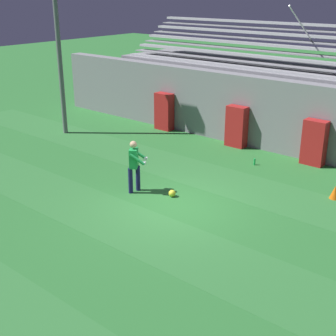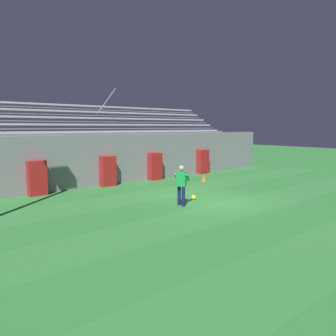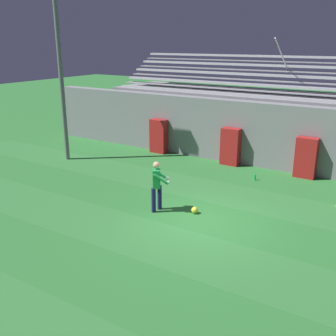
% 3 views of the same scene
% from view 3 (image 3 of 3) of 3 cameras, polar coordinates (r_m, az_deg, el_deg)
% --- Properties ---
extents(ground_plane, '(80.00, 80.00, 0.00)m').
position_cam_3_polar(ground_plane, '(12.16, 4.83, -7.89)').
color(ground_plane, '#2D7533').
extents(turf_stripe_mid, '(28.00, 2.14, 0.01)m').
position_cam_3_polar(turf_stripe_mid, '(10.82, 0.57, -11.30)').
color(turf_stripe_mid, '#337A38').
rests_on(turf_stripe_mid, ground).
extents(turf_stripe_far, '(28.00, 2.14, 0.01)m').
position_cam_3_polar(turf_stripe_far, '(14.30, 9.54, -3.98)').
color(turf_stripe_far, '#337A38').
rests_on(turf_stripe_far, ground).
extents(back_wall, '(24.00, 0.60, 2.80)m').
position_cam_3_polar(back_wall, '(17.45, 14.80, 4.51)').
color(back_wall, gray).
rests_on(back_wall, ground).
extents(padding_pillar_gate_left, '(0.83, 0.44, 1.65)m').
position_cam_3_polar(padding_pillar_gate_left, '(17.62, 9.06, 3.08)').
color(padding_pillar_gate_left, '#B21E1E').
rests_on(padding_pillar_gate_left, ground).
extents(padding_pillar_gate_right, '(0.83, 0.44, 1.65)m').
position_cam_3_polar(padding_pillar_gate_right, '(16.69, 19.39, 1.42)').
color(padding_pillar_gate_right, '#B21E1E').
rests_on(padding_pillar_gate_right, ground).
extents(padding_pillar_far_left, '(0.83, 0.44, 1.65)m').
position_cam_3_polar(padding_pillar_far_left, '(19.35, -1.36, 4.65)').
color(padding_pillar_far_left, '#B21E1E').
rests_on(padding_pillar_far_left, ground).
extents(bleacher_stand, '(18.00, 4.05, 5.43)m').
position_cam_3_polar(bleacher_stand, '(19.63, 16.91, 6.11)').
color(bleacher_stand, gray).
rests_on(bleacher_stand, ground).
extents(floodlight_pole, '(0.90, 0.36, 8.11)m').
position_cam_3_polar(floodlight_pole, '(18.26, -15.62, 16.84)').
color(floodlight_pole, slate).
rests_on(floodlight_pole, ground).
extents(goalkeeper, '(0.72, 0.74, 1.67)m').
position_cam_3_polar(goalkeeper, '(12.58, -1.61, -2.20)').
color(goalkeeper, '#19194C').
rests_on(goalkeeper, ground).
extents(soccer_ball, '(0.22, 0.22, 0.22)m').
position_cam_3_polar(soccer_ball, '(12.71, 3.88, -6.13)').
color(soccer_ball, yellow).
rests_on(soccer_ball, ground).
extents(water_bottle, '(0.07, 0.07, 0.24)m').
position_cam_3_polar(water_bottle, '(15.99, 12.49, -1.33)').
color(water_bottle, green).
rests_on(water_bottle, ground).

